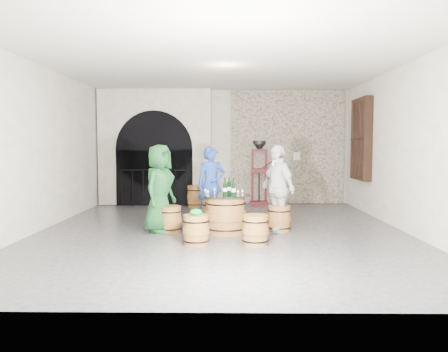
{
  "coord_description": "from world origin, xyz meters",
  "views": [
    {
      "loc": [
        0.14,
        -8.06,
        1.64
      ],
      "look_at": [
        0.05,
        0.19,
        1.05
      ],
      "focal_mm": 34.0,
      "sensor_mm": 36.0,
      "label": 1
    }
  ],
  "objects_px": {
    "wine_bottle_left": "(225,188)",
    "side_barrel": "(195,197)",
    "barrel_stool_left": "(170,219)",
    "person_green": "(160,188)",
    "wine_bottle_right": "(229,187)",
    "barrel_table": "(225,214)",
    "barrel_stool_near_right": "(255,230)",
    "barrel_stool_near_left": "(196,230)",
    "person_blue": "(211,185)",
    "person_white": "(278,188)",
    "barrel_stool_far": "(212,212)",
    "barrel_stool_right": "(279,218)",
    "corking_press": "(259,168)",
    "wine_bottle_center": "(233,189)"
  },
  "relations": [
    {
      "from": "barrel_stool_near_right",
      "to": "barrel_stool_near_left",
      "type": "height_order",
      "value": "same"
    },
    {
      "from": "barrel_stool_far",
      "to": "wine_bottle_left",
      "type": "xyz_separation_m",
      "value": [
        0.29,
        -1.07,
        0.61
      ]
    },
    {
      "from": "barrel_table",
      "to": "wine_bottle_center",
      "type": "xyz_separation_m",
      "value": [
        0.15,
        -0.14,
        0.5
      ]
    },
    {
      "from": "barrel_table",
      "to": "barrel_stool_far",
      "type": "height_order",
      "value": "barrel_table"
    },
    {
      "from": "barrel_stool_right",
      "to": "side_barrel",
      "type": "height_order",
      "value": "side_barrel"
    },
    {
      "from": "barrel_stool_left",
      "to": "corking_press",
      "type": "xyz_separation_m",
      "value": [
        1.96,
        3.8,
        0.78
      ]
    },
    {
      "from": "person_blue",
      "to": "barrel_stool_near_left",
      "type": "bearing_deg",
      "value": -106.41
    },
    {
      "from": "person_green",
      "to": "wine_bottle_right",
      "type": "height_order",
      "value": "person_green"
    },
    {
      "from": "wine_bottle_left",
      "to": "side_barrel",
      "type": "xyz_separation_m",
      "value": [
        -0.83,
        3.37,
        -0.57
      ]
    },
    {
      "from": "barrel_stool_near_left",
      "to": "person_white",
      "type": "bearing_deg",
      "value": 37.65
    },
    {
      "from": "barrel_stool_near_right",
      "to": "person_blue",
      "type": "bearing_deg",
      "value": 112.18
    },
    {
      "from": "person_green",
      "to": "side_barrel",
      "type": "height_order",
      "value": "person_green"
    },
    {
      "from": "barrel_stool_right",
      "to": "barrel_stool_left",
      "type": "bearing_deg",
      "value": -176.47
    },
    {
      "from": "barrel_table",
      "to": "barrel_stool_near_right",
      "type": "xyz_separation_m",
      "value": [
        0.51,
        -0.93,
        -0.11
      ]
    },
    {
      "from": "wine_bottle_center",
      "to": "wine_bottle_right",
      "type": "bearing_deg",
      "value": 105.61
    },
    {
      "from": "person_green",
      "to": "wine_bottle_right",
      "type": "relative_size",
      "value": 5.12
    },
    {
      "from": "barrel_stool_right",
      "to": "wine_bottle_right",
      "type": "relative_size",
      "value": 1.53
    },
    {
      "from": "barrel_stool_near_right",
      "to": "side_barrel",
      "type": "bearing_deg",
      "value": 107.54
    },
    {
      "from": "barrel_stool_near_right",
      "to": "barrel_stool_near_left",
      "type": "distance_m",
      "value": 0.99
    },
    {
      "from": "barrel_stool_right",
      "to": "wine_bottle_left",
      "type": "height_order",
      "value": "wine_bottle_left"
    },
    {
      "from": "wine_bottle_left",
      "to": "barrel_stool_right",
      "type": "bearing_deg",
      "value": 13.72
    },
    {
      "from": "person_white",
      "to": "barrel_stool_right",
      "type": "bearing_deg",
      "value": 73.37
    },
    {
      "from": "wine_bottle_left",
      "to": "corking_press",
      "type": "height_order",
      "value": "corking_press"
    },
    {
      "from": "wine_bottle_right",
      "to": "side_barrel",
      "type": "relative_size",
      "value": 0.56
    },
    {
      "from": "barrel_table",
      "to": "barrel_stool_near_left",
      "type": "distance_m",
      "value": 1.06
    },
    {
      "from": "barrel_stool_left",
      "to": "person_green",
      "type": "height_order",
      "value": "person_green"
    },
    {
      "from": "wine_bottle_left",
      "to": "side_barrel",
      "type": "bearing_deg",
      "value": 103.82
    },
    {
      "from": "wine_bottle_center",
      "to": "corking_press",
      "type": "xyz_separation_m",
      "value": [
        0.76,
        4.01,
        0.17
      ]
    },
    {
      "from": "person_white",
      "to": "person_green",
      "type": "bearing_deg",
      "value": -115.11
    },
    {
      "from": "barrel_table",
      "to": "barrel_stool_left",
      "type": "relative_size",
      "value": 1.88
    },
    {
      "from": "wine_bottle_right",
      "to": "corking_press",
      "type": "height_order",
      "value": "corking_press"
    },
    {
      "from": "barrel_stool_left",
      "to": "wine_bottle_right",
      "type": "xyz_separation_m",
      "value": [
        1.12,
        0.07,
        0.61
      ]
    },
    {
      "from": "wine_bottle_left",
      "to": "barrel_stool_left",
      "type": "bearing_deg",
      "value": 173.12
    },
    {
      "from": "barrel_stool_near_left",
      "to": "person_blue",
      "type": "relative_size",
      "value": 0.31
    },
    {
      "from": "person_blue",
      "to": "person_white",
      "type": "xyz_separation_m",
      "value": [
        1.31,
        -0.88,
        0.02
      ]
    },
    {
      "from": "barrel_stool_near_left",
      "to": "person_white",
      "type": "height_order",
      "value": "person_white"
    },
    {
      "from": "barrel_stool_near_right",
      "to": "wine_bottle_right",
      "type": "bearing_deg",
      "value": 112.1
    },
    {
      "from": "wine_bottle_center",
      "to": "side_barrel",
      "type": "relative_size",
      "value": 0.56
    },
    {
      "from": "barrel_stool_near_left",
      "to": "person_green",
      "type": "bearing_deg",
      "value": 126.72
    },
    {
      "from": "person_green",
      "to": "barrel_table",
      "type": "bearing_deg",
      "value": -72.74
    },
    {
      "from": "wine_bottle_left",
      "to": "wine_bottle_right",
      "type": "relative_size",
      "value": 1.0
    },
    {
      "from": "corking_press",
      "to": "barrel_stool_far",
      "type": "bearing_deg",
      "value": -110.89
    },
    {
      "from": "barrel_stool_far",
      "to": "barrel_stool_left",
      "type": "bearing_deg",
      "value": -129.0
    },
    {
      "from": "barrel_stool_near_right",
      "to": "person_green",
      "type": "distance_m",
      "value": 2.11
    },
    {
      "from": "wine_bottle_left",
      "to": "person_green",
      "type": "bearing_deg",
      "value": 173.55
    },
    {
      "from": "wine_bottle_center",
      "to": "barrel_stool_right",
      "type": "bearing_deg",
      "value": 21.12
    },
    {
      "from": "barrel_table",
      "to": "person_blue",
      "type": "height_order",
      "value": "person_blue"
    },
    {
      "from": "person_blue",
      "to": "person_white",
      "type": "relative_size",
      "value": 0.98
    },
    {
      "from": "wine_bottle_right",
      "to": "corking_press",
      "type": "distance_m",
      "value": 3.82
    },
    {
      "from": "barrel_stool_left",
      "to": "barrel_stool_far",
      "type": "xyz_separation_m",
      "value": [
        0.76,
        0.94,
        0.0
      ]
    }
  ]
}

